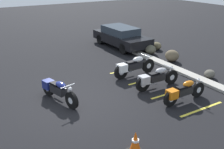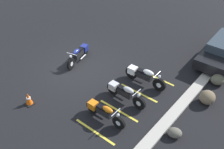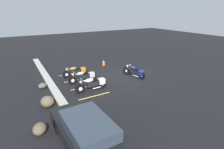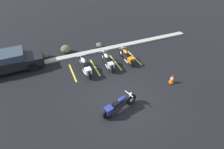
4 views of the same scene
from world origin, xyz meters
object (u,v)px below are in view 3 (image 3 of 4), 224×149
object	(u,v)px
parked_bike_0	(93,84)
traffic_cone	(104,63)
motorcycle_navy_featured	(135,72)
landscape_rock_3	(47,102)
landscape_rock_2	(40,129)
parked_bike_1	(84,77)
landscape_rock_1	(58,117)
parked_bike_2	(76,71)
landscape_rock_0	(43,86)
car_black	(87,132)

from	to	relation	value
parked_bike_0	traffic_cone	world-z (taller)	parked_bike_0
motorcycle_navy_featured	landscape_rock_3	size ratio (longest dim) A/B	2.78
parked_bike_0	landscape_rock_2	size ratio (longest dim) A/B	3.22
parked_bike_1	landscape_rock_1	bearing A→B (deg)	54.62
parked_bike_2	landscape_rock_2	bearing A→B (deg)	56.77
parked_bike_0	landscape_rock_2	bearing A→B (deg)	34.71
landscape_rock_1	landscape_rock_0	bearing A→B (deg)	-0.51
parked_bike_2	landscape_rock_3	bearing A→B (deg)	50.53
car_black	motorcycle_navy_featured	bearing A→B (deg)	-51.97
car_black	traffic_cone	world-z (taller)	car_black
parked_bike_0	landscape_rock_0	distance (m)	3.55
landscape_rock_3	traffic_cone	world-z (taller)	traffic_cone
landscape_rock_3	traffic_cone	distance (m)	8.13
motorcycle_navy_featured	parked_bike_0	xyz separation A→B (m)	(-0.59, 3.91, 0.03)
car_black	parked_bike_1	bearing A→B (deg)	-22.04
landscape_rock_0	landscape_rock_2	world-z (taller)	landscape_rock_2
parked_bike_0	car_black	world-z (taller)	car_black
motorcycle_navy_featured	parked_bike_0	bearing A→B (deg)	83.99
landscape_rock_0	landscape_rock_2	bearing A→B (deg)	169.22
motorcycle_navy_featured	parked_bike_0	world-z (taller)	parked_bike_0
parked_bike_0	landscape_rock_0	world-z (taller)	parked_bike_0
parked_bike_2	landscape_rock_3	distance (m)	4.82
traffic_cone	parked_bike_2	bearing A→B (deg)	114.21
motorcycle_navy_featured	parked_bike_0	distance (m)	3.95
motorcycle_navy_featured	landscape_rock_1	distance (m)	7.45
parked_bike_1	landscape_rock_1	size ratio (longest dim) A/B	2.75
parked_bike_0	landscape_rock_1	world-z (taller)	parked_bike_0
parked_bike_0	parked_bike_2	bearing A→B (deg)	-90.43
car_black	landscape_rock_3	bearing A→B (deg)	9.31
parked_bike_2	landscape_rock_0	xyz separation A→B (m)	(-1.08, 2.81, -0.24)
parked_bike_0	landscape_rock_0	size ratio (longest dim) A/B	3.88
parked_bike_1	traffic_cone	world-z (taller)	parked_bike_1
car_black	landscape_rock_3	size ratio (longest dim) A/B	5.69
motorcycle_navy_featured	landscape_rock_1	xyz separation A→B (m)	(-2.93, 6.84, -0.19)
parked_bike_0	landscape_rock_2	world-z (taller)	parked_bike_0
parked_bike_0	motorcycle_navy_featured	bearing A→B (deg)	-173.38
motorcycle_navy_featured	traffic_cone	size ratio (longest dim) A/B	3.35
landscape_rock_2	parked_bike_1	bearing A→B (deg)	-40.54
motorcycle_navy_featured	parked_bike_1	world-z (taller)	parked_bike_1
parked_bike_1	landscape_rock_1	distance (m)	4.92
traffic_cone	car_black	bearing A→B (deg)	149.24
landscape_rock_1	landscape_rock_3	world-z (taller)	landscape_rock_3
parked_bike_2	landscape_rock_3	world-z (taller)	parked_bike_2
landscape_rock_0	landscape_rock_3	distance (m)	2.70
landscape_rock_3	car_black	bearing A→B (deg)	-168.91
landscape_rock_3	landscape_rock_1	bearing A→B (deg)	-175.15
parked_bike_1	car_black	size ratio (longest dim) A/B	0.50
landscape_rock_0	parked_bike_1	bearing A→B (deg)	-98.35
parked_bike_2	landscape_rock_1	bearing A→B (deg)	61.33
parked_bike_0	parked_bike_1	world-z (taller)	parked_bike_0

